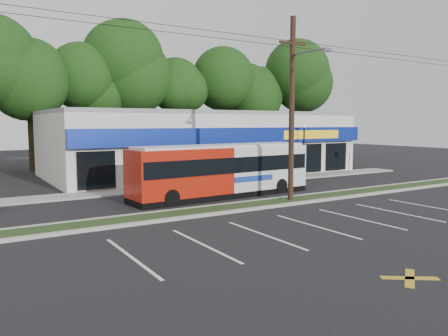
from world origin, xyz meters
TOP-DOWN VIEW (x-y plane):
  - ground at (0.00, 0.00)m, footprint 120.00×120.00m
  - grass_strip at (0.00, 1.00)m, footprint 40.00×1.60m
  - curb_south at (0.00, 0.15)m, footprint 40.00×0.25m
  - curb_north at (0.00, 1.85)m, footprint 40.00×0.25m
  - sidewalk at (5.00, 9.00)m, footprint 32.00×2.20m
  - strip_mall at (5.50, 15.91)m, footprint 25.00×12.55m
  - utility_pole at (2.83, 0.93)m, footprint 50.00×2.77m
  - lamp_post at (11.00, 8.80)m, footprint 0.30×0.30m
  - sign_post at (16.00, 8.57)m, footprint 0.45×0.10m
  - tree_line at (4.00, 26.00)m, footprint 46.76×6.76m
  - metrobus at (0.75, 4.50)m, footprint 11.56×3.01m
  - car_dark at (7.20, 8.50)m, footprint 4.67×2.11m
  - pedestrian_a at (4.14, 8.50)m, footprint 0.74×0.52m
  - pedestrian_b at (2.00, 8.50)m, footprint 1.00×0.86m

SIDE VIEW (x-z plane):
  - ground at x=0.00m, z-range 0.00..0.00m
  - sidewalk at x=5.00m, z-range 0.00..0.10m
  - grass_strip at x=0.00m, z-range 0.00..0.12m
  - curb_south at x=0.00m, z-range 0.00..0.14m
  - curb_north at x=0.00m, z-range 0.00..0.14m
  - car_dark at x=7.20m, z-range 0.00..1.56m
  - pedestrian_b at x=2.00m, z-range 0.00..1.77m
  - pedestrian_a at x=4.14m, z-range 0.00..1.92m
  - sign_post at x=16.00m, z-range 0.44..2.67m
  - metrobus at x=0.75m, z-range 0.09..3.17m
  - strip_mall at x=5.50m, z-range 0.00..5.30m
  - lamp_post at x=11.00m, z-range 0.55..4.80m
  - utility_pole at x=2.83m, z-range 0.41..10.41m
  - tree_line at x=4.00m, z-range 2.50..14.33m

